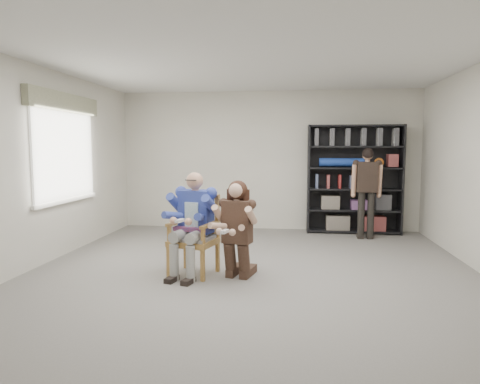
% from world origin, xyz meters
% --- Properties ---
extents(room_shell, '(6.00, 7.00, 2.80)m').
position_xyz_m(room_shell, '(0.00, 0.00, 1.40)').
color(room_shell, beige).
rests_on(room_shell, ground).
extents(floor, '(6.00, 7.00, 0.01)m').
position_xyz_m(floor, '(0.00, 0.00, 0.00)').
color(floor, slate).
rests_on(floor, ground).
extents(window_left, '(0.16, 2.00, 1.75)m').
position_xyz_m(window_left, '(-2.95, 1.00, 1.63)').
color(window_left, white).
rests_on(window_left, room_shell).
extents(armchair, '(0.73, 0.71, 1.04)m').
position_xyz_m(armchair, '(-0.75, 0.15, 0.52)').
color(armchair, olive).
rests_on(armchair, floor).
extents(seated_man, '(0.76, 0.93, 1.36)m').
position_xyz_m(seated_man, '(-0.75, 0.15, 0.68)').
color(seated_man, '#284194').
rests_on(seated_man, floor).
extents(kneeling_woman, '(0.70, 0.93, 1.24)m').
position_xyz_m(kneeling_woman, '(-0.17, 0.03, 0.62)').
color(kneeling_woman, '#38241A').
rests_on(kneeling_woman, floor).
extents(bookshelf, '(1.80, 0.38, 2.10)m').
position_xyz_m(bookshelf, '(1.70, 3.28, 1.05)').
color(bookshelf, black).
rests_on(bookshelf, floor).
extents(standing_man, '(0.51, 0.29, 1.66)m').
position_xyz_m(standing_man, '(1.85, 2.72, 0.83)').
color(standing_man, black).
rests_on(standing_man, floor).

